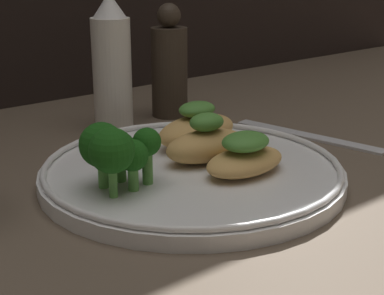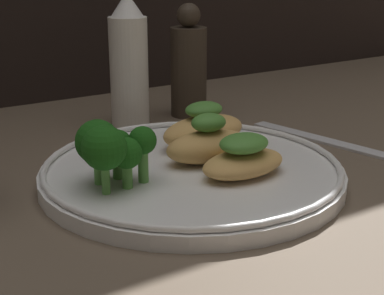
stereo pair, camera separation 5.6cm
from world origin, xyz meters
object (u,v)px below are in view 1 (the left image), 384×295
broccoli_bunch (116,149)px  sauce_bottle (112,65)px  plate (192,171)px  pepper_grinder (169,67)px

broccoli_bunch → sauce_bottle: bearing=59.0°
plate → pepper_grinder: pepper_grinder is taller
plate → broccoli_bunch: (-8.53, -0.20, 4.09)cm
sauce_bottle → pepper_grinder: bearing=0.0°
broccoli_bunch → pepper_grinder: bearing=44.3°
pepper_grinder → plate: bearing=-121.8°
plate → pepper_grinder: bearing=58.2°
sauce_bottle → pepper_grinder: 8.88cm
broccoli_bunch → sauce_bottle: (12.46, 20.72, 2.84)cm
plate → pepper_grinder: (12.72, 20.53, 5.63)cm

